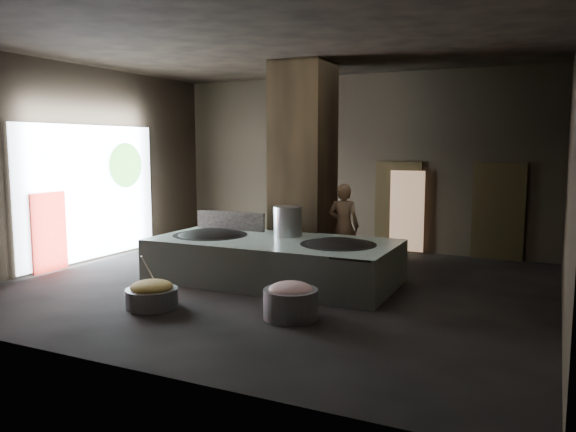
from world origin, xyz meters
The scene contains 28 objects.
floor centered at (0.00, 0.00, -0.05)m, with size 10.00×9.00×0.10m, color black.
ceiling centered at (0.00, 0.00, 4.55)m, with size 10.00×9.00×0.10m, color black.
back_wall centered at (0.00, 4.55, 2.25)m, with size 10.00×0.10×4.50m, color black.
front_wall centered at (0.00, -4.55, 2.25)m, with size 10.00×0.10×4.50m, color black.
left_wall centered at (-5.05, 0.00, 2.25)m, with size 0.10×9.00×4.50m, color black.
right_wall centered at (5.05, 0.00, 2.25)m, with size 0.10×9.00×4.50m, color black.
pillar centered at (-0.30, 1.90, 2.25)m, with size 1.20×1.20×4.50m, color black.
hearth_platform centered at (-0.18, 0.21, 0.42)m, with size 4.82×2.30×0.84m, color #A6B8A8.
platform_cap centered at (-0.18, 0.21, 0.82)m, with size 4.71×2.26×0.03m, color black.
wok_left centered at (-1.63, 0.16, 0.75)m, with size 1.52×1.52×0.42m, color black.
wok_left_rim centered at (-1.63, 0.16, 0.82)m, with size 1.55×1.55×0.05m, color black.
wok_right centered at (1.17, 0.26, 0.75)m, with size 1.41×1.41×0.40m, color black.
wok_right_rim centered at (1.17, 0.26, 0.82)m, with size 1.45×1.45×0.05m, color black.
stock_pot centered at (-0.13, 0.76, 1.13)m, with size 0.59×0.59×0.63m, color #A6A8AE.
splash_guard centered at (-1.63, 0.96, 1.03)m, with size 1.68×0.06×0.42m, color black.
cook centered at (0.65, 1.96, 0.93)m, with size 0.68×0.44×1.86m, color #9E7450.
veg_basin centered at (-1.18, -2.30, 0.16)m, with size 0.86×0.86×0.32m, color slate.
veg_fill centered at (-1.18, -2.30, 0.35)m, with size 0.71×0.71×0.22m, color #94A550.
ladle centered at (-1.33, -2.15, 0.55)m, with size 0.03×0.03×0.68m, color #A6A8AE.
meat_basin centered at (1.18, -1.84, 0.23)m, with size 0.85×0.85×0.47m, color slate.
meat_fill centered at (1.18, -1.84, 0.45)m, with size 0.71×0.71×0.27m, color #C6777B.
doorway_near centered at (1.20, 4.45, 1.10)m, with size 1.18×0.08×2.38m, color black.
doorway_near_glow centered at (1.45, 4.36, 1.05)m, with size 0.86×0.04×2.03m, color #8C6647.
doorway_far centered at (3.60, 4.45, 1.10)m, with size 1.18×0.08×2.38m, color black.
doorway_far_glow centered at (3.81, 4.66, 1.05)m, with size 0.85×0.04×2.00m, color #8C6647.
left_opening centered at (-4.95, 0.20, 1.60)m, with size 0.04×4.20×3.10m, color white.
pavilion_sliver centered at (-4.88, -1.10, 0.85)m, with size 0.05×0.90×1.70m, color maroon.
tree_silhouette centered at (-4.85, 1.30, 2.20)m, with size 0.28×1.10×1.10m, color #194714.
Camera 1 is at (4.83, -9.52, 2.68)m, focal length 35.00 mm.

